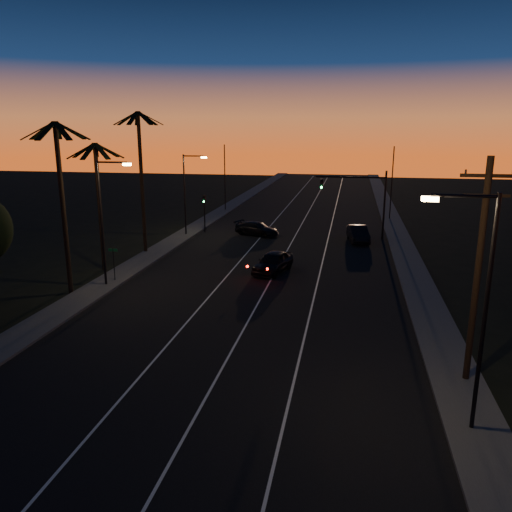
% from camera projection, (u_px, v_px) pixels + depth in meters
% --- Properties ---
extents(ground, '(220.00, 220.00, 0.00)m').
position_uv_depth(ground, '(130.00, 505.00, 15.09)').
color(ground, black).
rests_on(ground, ground).
extents(road, '(20.00, 170.00, 0.01)m').
position_uv_depth(road, '(277.00, 259.00, 43.64)').
color(road, black).
rests_on(road, ground).
extents(sidewalk_left, '(2.40, 170.00, 0.16)m').
position_uv_depth(sidewalk_left, '(156.00, 252.00, 45.66)').
color(sidewalk_left, '#363633').
rests_on(sidewalk_left, ground).
extents(sidewalk_right, '(2.40, 170.00, 0.16)m').
position_uv_depth(sidewalk_right, '(410.00, 264.00, 41.58)').
color(sidewalk_right, '#363633').
rests_on(sidewalk_right, ground).
extents(lane_stripe_left, '(0.12, 160.00, 0.01)m').
position_uv_depth(lane_stripe_left, '(243.00, 257.00, 44.18)').
color(lane_stripe_left, silver).
rests_on(lane_stripe_left, road).
extents(lane_stripe_mid, '(0.12, 160.00, 0.01)m').
position_uv_depth(lane_stripe_mid, '(282.00, 259.00, 43.55)').
color(lane_stripe_mid, silver).
rests_on(lane_stripe_mid, road).
extents(lane_stripe_right, '(0.12, 160.00, 0.01)m').
position_uv_depth(lane_stripe_right, '(323.00, 261.00, 42.91)').
color(lane_stripe_right, silver).
rests_on(lane_stripe_right, road).
extents(palm_near, '(4.25, 4.16, 11.53)m').
position_uv_depth(palm_near, '(61.00, 191.00, 32.77)').
color(palm_near, black).
rests_on(palm_near, ground).
extents(palm_mid, '(4.25, 4.16, 10.03)m').
position_uv_depth(palm_mid, '(99.00, 192.00, 38.79)').
color(palm_mid, black).
rests_on(palm_mid, ground).
extents(palm_far, '(4.25, 4.16, 12.53)m').
position_uv_depth(palm_far, '(141.00, 169.00, 43.98)').
color(palm_far, black).
rests_on(palm_far, ground).
extents(streetlight_left_near, '(2.55, 0.26, 9.00)m').
position_uv_depth(streetlight_left_near, '(105.00, 213.00, 34.76)').
color(streetlight_left_near, black).
rests_on(streetlight_left_near, ground).
extents(streetlight_left_far, '(2.55, 0.26, 8.50)m').
position_uv_depth(streetlight_left_far, '(187.00, 188.00, 51.95)').
color(streetlight_left_far, black).
rests_on(streetlight_left_far, ground).
extents(streetlight_right_near, '(2.55, 0.26, 9.00)m').
position_uv_depth(streetlight_right_near, '(478.00, 297.00, 17.54)').
color(streetlight_right_near, black).
rests_on(streetlight_right_near, ground).
extents(street_sign, '(0.70, 0.06, 2.60)m').
position_uv_depth(street_sign, '(114.00, 261.00, 36.63)').
color(street_sign, black).
rests_on(street_sign, ground).
extents(utility_pole, '(2.20, 0.28, 10.00)m').
position_uv_depth(utility_pole, '(478.00, 268.00, 21.18)').
color(utility_pole, black).
rests_on(utility_pole, ground).
extents(signal_mast, '(7.10, 0.41, 7.00)m').
position_uv_depth(signal_mast, '(361.00, 192.00, 50.67)').
color(signal_mast, black).
rests_on(signal_mast, ground).
extents(signal_post, '(0.28, 0.37, 4.20)m').
position_uv_depth(signal_post, '(204.00, 206.00, 54.16)').
color(signal_post, black).
rests_on(signal_post, ground).
extents(far_pole_left, '(0.14, 0.14, 9.00)m').
position_uv_depth(far_pole_left, '(225.00, 178.00, 68.32)').
color(far_pole_left, black).
rests_on(far_pole_left, ground).
extents(far_pole_right, '(0.14, 0.14, 9.00)m').
position_uv_depth(far_pole_right, '(392.00, 184.00, 61.46)').
color(far_pole_right, black).
rests_on(far_pole_right, ground).
extents(lead_car, '(3.18, 5.65, 1.64)m').
position_uv_depth(lead_car, '(273.00, 262.00, 39.39)').
color(lead_car, black).
rests_on(lead_car, road).
extents(right_car, '(2.44, 5.06, 1.60)m').
position_uv_depth(right_car, '(358.00, 234.00, 50.06)').
color(right_car, black).
rests_on(right_car, road).
extents(cross_car, '(5.27, 3.65, 1.42)m').
position_uv_depth(cross_car, '(257.00, 229.00, 53.15)').
color(cross_car, black).
rests_on(cross_car, road).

